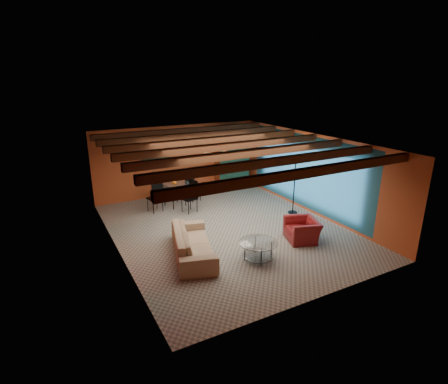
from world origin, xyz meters
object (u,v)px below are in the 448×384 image
sofa (193,243)px  vase (174,173)px  potted_plant (231,128)px  armchair (302,230)px  armoire (231,162)px  floor_lamp (294,186)px  dining_table (175,191)px  coffee_table (258,251)px

sofa → vase: vase is taller
sofa → potted_plant: 6.39m
potted_plant → armchair: bearing=-97.1°
potted_plant → sofa: bearing=-128.7°
armoire → vase: bearing=-155.2°
armoire → armchair: bearing=-91.5°
sofa → armchair: sofa is taller
sofa → floor_lamp: size_ratio=1.22×
potted_plant → vase: (-2.86, -1.00, -1.26)m
dining_table → floor_lamp: bearing=-37.7°
armchair → floor_lamp: 2.22m
armchair → potted_plant: bearing=-168.8°
armoire → potted_plant: (0.00, 0.00, 1.37)m
coffee_table → floor_lamp: 3.65m
dining_table → armchair: bearing=-63.2°
armchair → floor_lamp: (1.11, 1.80, 0.67)m
armoire → floor_lamp: (0.45, -3.55, -0.13)m
armchair → vase: vase is taller
armoire → floor_lamp: armoire is taller
vase → potted_plant: bearing=19.2°
dining_table → armoire: armoire is taller
potted_plant → vase: bearing=-160.8°
coffee_table → potted_plant: bearing=67.2°
sofa → coffee_table: bearing=-110.4°
potted_plant → vase: potted_plant is taller
floor_lamp → potted_plant: (-0.45, 3.55, 1.49)m
sofa → coffee_table: 1.70m
dining_table → armoire: size_ratio=0.98×
floor_lamp → vase: size_ratio=11.38×
sofa → armchair: 3.17m
armoire → floor_lamp: bearing=-77.2°
armoire → floor_lamp: 3.58m
armchair → dining_table: size_ratio=0.44×
armchair → vase: bearing=-134.9°
floor_lamp → coffee_table: bearing=-142.8°
coffee_table → vase: vase is taller
sofa → dining_table: dining_table is taller
dining_table → potted_plant: (2.86, 1.00, 1.91)m
armoire → floor_lamp: size_ratio=1.13×
vase → dining_table: bearing=0.0°
armoire → coffee_table: bearing=-107.2°
sofa → floor_lamp: 4.41m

